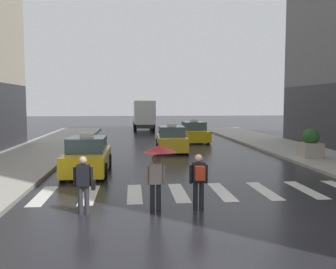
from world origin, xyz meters
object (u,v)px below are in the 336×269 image
taxi_second (171,140)px  box_truck (144,114)px  taxi_lead (87,157)px  taxi_third (194,133)px  pedestrian_with_backpack (199,178)px  planter_mid_block (311,144)px  pedestrian_with_umbrella (158,160)px  pedestrian_with_handbag (84,182)px

taxi_second → box_truck: bearing=93.7°
taxi_lead → box_truck: bearing=82.5°
taxi_third → pedestrian_with_backpack: (-3.02, -19.08, 0.25)m
taxi_second → planter_mid_block: size_ratio=2.87×
taxi_second → taxi_third: bearing=66.8°
pedestrian_with_umbrella → pedestrian_with_handbag: bearing=-179.1°
taxi_third → pedestrian_with_backpack: size_ratio=2.81×
taxi_third → planter_mid_block: (4.80, -10.13, 0.15)m
box_truck → pedestrian_with_backpack: bearing=-89.0°
taxi_lead → pedestrian_with_handbag: 6.37m
pedestrian_with_handbag → planter_mid_block: 14.29m
taxi_lead → box_truck: 25.78m
pedestrian_with_umbrella → taxi_lead: bearing=113.4°
planter_mid_block → taxi_lead: bearing=-167.3°
pedestrian_with_umbrella → planter_mid_block: pedestrian_with_umbrella is taller
pedestrian_with_backpack → taxi_lead: bearing=121.9°
taxi_second → pedestrian_with_backpack: taxi_second is taller
taxi_second → pedestrian_with_handbag: taxi_second is taller
taxi_third → pedestrian_with_umbrella: 19.56m
taxi_second → planter_mid_block: (7.18, -4.57, 0.15)m
taxi_second → box_truck: 18.38m
taxi_lead → box_truck: (3.36, 25.54, 1.13)m
pedestrian_with_umbrella → pedestrian_with_backpack: size_ratio=1.18×
pedestrian_with_backpack → planter_mid_block: (7.82, 8.95, -0.10)m
taxi_second → taxi_third: same height
taxi_second → pedestrian_with_umbrella: bearing=-97.7°
taxi_second → box_truck: size_ratio=0.61×
box_truck → pedestrian_with_handbag: size_ratio=4.59×
pedestrian_with_umbrella → pedestrian_with_backpack: (1.19, 0.01, -0.54)m
taxi_third → pedestrian_with_umbrella: (-4.20, -19.09, 0.79)m
pedestrian_with_handbag → box_truck: bearing=85.1°
pedestrian_with_handbag → taxi_third: bearing=71.8°
taxi_third → planter_mid_block: taxi_third is taller
box_truck → taxi_third: bearing=-74.3°
taxi_lead → pedestrian_with_umbrella: 6.91m
taxi_third → box_truck: bearing=105.7°
pedestrian_with_umbrella → pedestrian_with_backpack: 1.31m
box_truck → pedestrian_with_handbag: bearing=-94.9°
taxi_third → pedestrian_with_backpack: taxi_third is taller
planter_mid_block → pedestrian_with_umbrella: bearing=-135.2°
taxi_second → planter_mid_block: 8.52m
taxi_lead → pedestrian_with_handbag: taxi_lead is taller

